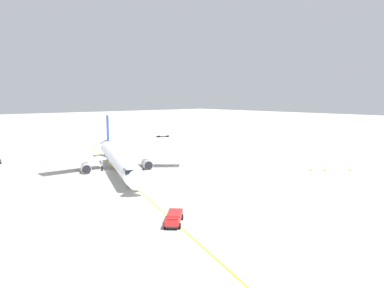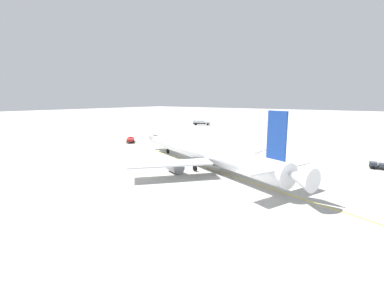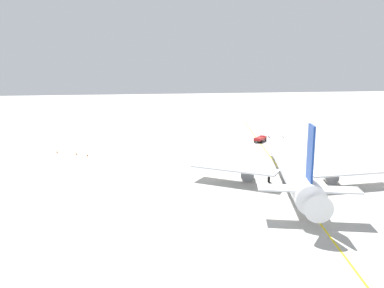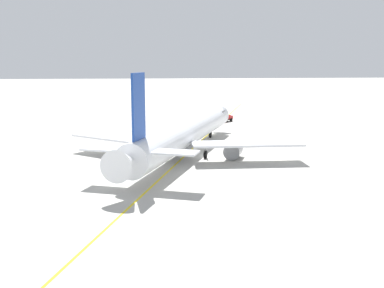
% 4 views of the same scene
% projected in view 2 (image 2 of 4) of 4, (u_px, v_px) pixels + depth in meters
% --- Properties ---
extents(ground_plane, '(600.00, 600.00, 0.00)m').
position_uv_depth(ground_plane, '(218.00, 165.00, 53.20)').
color(ground_plane, '#ADAAA3').
extents(airliner_main, '(30.31, 44.21, 11.65)m').
position_uv_depth(airliner_main, '(205.00, 153.00, 51.13)').
color(airliner_main, white).
rests_on(airliner_main, ground_plane).
extents(baggage_truck_truck, '(2.34, 4.43, 1.22)m').
position_uv_depth(baggage_truck_truck, '(382.00, 166.00, 49.90)').
color(baggage_truck_truck, '#232326').
rests_on(baggage_truck_truck, ground_plane).
extents(ops_pickup_truck, '(4.99, 5.03, 1.41)m').
position_uv_depth(ops_pickup_truck, '(130.00, 140.00, 81.06)').
color(ops_pickup_truck, '#232326').
rests_on(ops_pickup_truck, ground_plane).
extents(fuel_tanker_truck, '(6.85, 8.85, 2.87)m').
position_uv_depth(fuel_tanker_truck, '(201.00, 122.00, 134.32)').
color(fuel_tanker_truck, '#232326').
rests_on(fuel_tanker_truck, ground_plane).
extents(taxiway_centreline, '(46.41, 147.50, 0.01)m').
position_uv_depth(taxiway_centreline, '(188.00, 161.00, 56.35)').
color(taxiway_centreline, yellow).
rests_on(taxiway_centreline, ground_plane).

